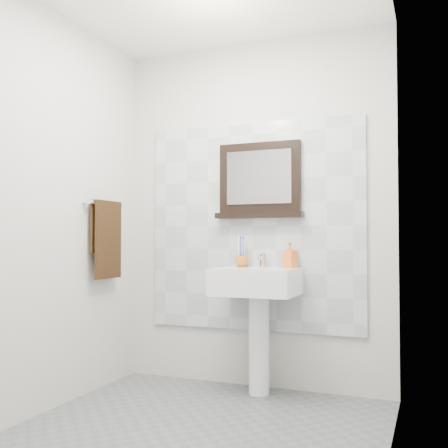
# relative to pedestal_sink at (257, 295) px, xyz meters

# --- Properties ---
(floor) EXTENTS (2.00, 2.20, 0.01)m
(floor) POSITION_rel_pedestal_sink_xyz_m (-0.10, -0.87, -0.68)
(floor) COLOR #5A5C5F
(floor) RESTS_ON ground
(back_wall) EXTENTS (2.00, 0.01, 2.50)m
(back_wall) POSITION_rel_pedestal_sink_xyz_m (-0.10, 0.23, 0.57)
(back_wall) COLOR beige
(back_wall) RESTS_ON ground
(front_wall) EXTENTS (2.00, 0.01, 2.50)m
(front_wall) POSITION_rel_pedestal_sink_xyz_m (-0.10, -1.97, 0.57)
(front_wall) COLOR beige
(front_wall) RESTS_ON ground
(left_wall) EXTENTS (0.01, 2.20, 2.50)m
(left_wall) POSITION_rel_pedestal_sink_xyz_m (-1.10, -0.87, 0.57)
(left_wall) COLOR beige
(left_wall) RESTS_ON ground
(right_wall) EXTENTS (0.01, 2.20, 2.50)m
(right_wall) POSITION_rel_pedestal_sink_xyz_m (0.90, -0.87, 0.57)
(right_wall) COLOR beige
(right_wall) RESTS_ON ground
(splashback) EXTENTS (1.60, 0.02, 1.50)m
(splashback) POSITION_rel_pedestal_sink_xyz_m (-0.10, 0.21, 0.47)
(splashback) COLOR #B3BDC2
(splashback) RESTS_ON back_wall
(pedestal_sink) EXTENTS (0.55, 0.44, 0.96)m
(pedestal_sink) POSITION_rel_pedestal_sink_xyz_m (0.00, 0.00, 0.00)
(pedestal_sink) COLOR white
(pedestal_sink) RESTS_ON ground
(toothbrush_cup) EXTENTS (0.12, 0.12, 0.07)m
(toothbrush_cup) POSITION_rel_pedestal_sink_xyz_m (-0.16, 0.13, 0.22)
(toothbrush_cup) COLOR orange
(toothbrush_cup) RESTS_ON pedestal_sink
(toothbrushes) EXTENTS (0.05, 0.04, 0.21)m
(toothbrushes) POSITION_rel_pedestal_sink_xyz_m (-0.16, 0.14, 0.31)
(toothbrushes) COLOR white
(toothbrushes) RESTS_ON toothbrush_cup
(soap_dispenser) EXTENTS (0.10, 0.10, 0.17)m
(soap_dispenser) POSITION_rel_pedestal_sink_xyz_m (0.20, 0.13, 0.27)
(soap_dispenser) COLOR #F3411C
(soap_dispenser) RESTS_ON pedestal_sink
(framed_mirror) EXTENTS (0.64, 0.11, 0.54)m
(framed_mirror) POSITION_rel_pedestal_sink_xyz_m (-0.04, 0.19, 0.79)
(framed_mirror) COLOR black
(framed_mirror) RESTS_ON back_wall
(towel_bar) EXTENTS (0.07, 0.40, 0.03)m
(towel_bar) POSITION_rel_pedestal_sink_xyz_m (-1.05, -0.25, 0.63)
(towel_bar) COLOR silver
(towel_bar) RESTS_ON left_wall
(hand_towel) EXTENTS (0.06, 0.30, 0.55)m
(hand_towel) POSITION_rel_pedestal_sink_xyz_m (-1.04, -0.25, 0.42)
(hand_towel) COLOR black
(hand_towel) RESTS_ON towel_bar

